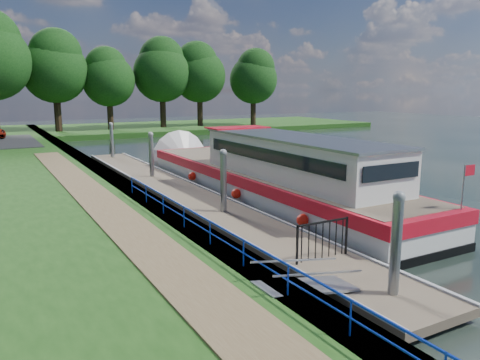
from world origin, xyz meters
TOP-DOWN VIEW (x-y plane):
  - ground at (0.00, 0.00)m, footprint 160.00×160.00m
  - bank_edge at (-2.55, 15.00)m, footprint 1.10×90.00m
  - far_bank at (12.00, 52.00)m, footprint 60.00×18.00m
  - footpath at (-4.40, 8.00)m, footprint 1.60×40.00m
  - blue_fence at (-2.75, 3.00)m, footprint 0.04×18.04m
  - pontoon at (0.00, 13.00)m, footprint 2.50×30.00m
  - mooring_piles at (0.00, 13.00)m, footprint 0.30×27.30m
  - gangway at (-1.85, 0.50)m, footprint 2.58×1.00m
  - gate_panel at (-0.00, 2.20)m, footprint 1.85×0.05m
  - barge at (3.60, 11.56)m, footprint 4.36×21.15m
  - horizon_trees at (-1.61, 48.68)m, footprint 54.38×10.03m

SIDE VIEW (x-z plane):
  - ground at x=0.00m, z-range 0.00..0.00m
  - pontoon at x=0.00m, z-range -0.10..0.46m
  - far_bank at x=12.00m, z-range 0.00..0.60m
  - bank_edge at x=-2.55m, z-range 0.00..0.78m
  - gangway at x=-1.85m, z-range 0.16..1.09m
  - footpath at x=-4.40m, z-range 0.78..0.83m
  - barge at x=3.60m, z-range -1.30..3.48m
  - gate_panel at x=0.00m, z-range 0.57..1.72m
  - mooring_piles at x=0.00m, z-range -0.50..3.05m
  - blue_fence at x=-2.75m, z-range 0.95..1.67m
  - horizon_trees at x=-1.61m, z-range 1.51..14.38m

